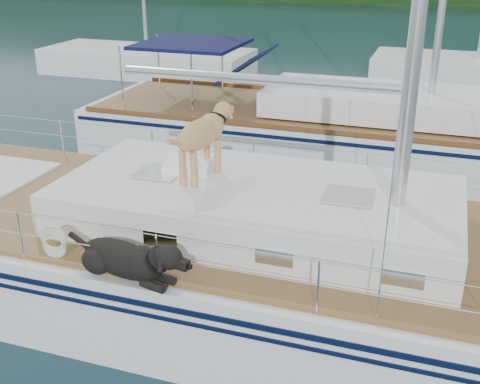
% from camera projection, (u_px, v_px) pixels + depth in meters
% --- Properties ---
extents(ground, '(120.00, 120.00, 0.00)m').
position_uv_depth(ground, '(203.00, 294.00, 8.79)').
color(ground, black).
rests_on(ground, ground).
extents(main_sailboat, '(12.00, 4.02, 14.01)m').
position_uv_depth(main_sailboat, '(208.00, 254.00, 8.50)').
color(main_sailboat, white).
rests_on(main_sailboat, ground).
extents(neighbor_sailboat, '(11.00, 3.50, 13.30)m').
position_uv_depth(neighbor_sailboat, '(324.00, 132.00, 14.10)').
color(neighbor_sailboat, white).
rests_on(neighbor_sailboat, ground).
extents(bg_boat_west, '(8.00, 3.00, 11.65)m').
position_uv_depth(bg_boat_west, '(147.00, 62.00, 23.23)').
color(bg_boat_west, white).
rests_on(bg_boat_west, ground).
extents(bg_boat_center, '(7.20, 3.00, 11.65)m').
position_uv_depth(bg_boat_center, '(476.00, 72.00, 21.40)').
color(bg_boat_center, white).
rests_on(bg_boat_center, ground).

